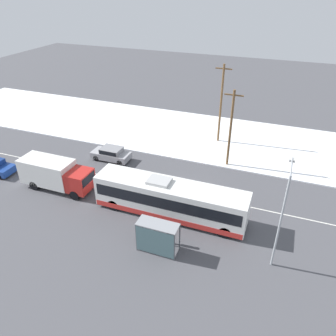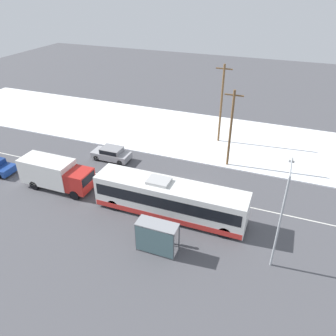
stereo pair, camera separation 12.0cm
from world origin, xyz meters
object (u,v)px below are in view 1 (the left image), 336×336
(bus_shelter, at_px, (156,234))
(box_truck, at_px, (55,173))
(sedan_car, at_px, (111,153))
(utility_pole_snowlot, at_px, (221,103))
(streetlamp, at_px, (283,206))
(city_bus, at_px, (170,199))
(pedestrian_at_stop, at_px, (171,232))
(utility_pole_roadside, at_px, (231,128))

(bus_shelter, bearing_deg, box_truck, 159.76)
(sedan_car, relative_size, utility_pole_snowlot, 0.46)
(utility_pole_snowlot, bearing_deg, box_truck, -127.64)
(box_truck, height_order, streetlamp, streetlamp)
(sedan_car, distance_m, streetlamp, 19.86)
(utility_pole_snowlot, bearing_deg, city_bus, -91.73)
(pedestrian_at_stop, bearing_deg, utility_pole_snowlot, 92.60)
(bus_shelter, relative_size, streetlamp, 0.41)
(pedestrian_at_stop, distance_m, bus_shelter, 1.51)
(bus_shelter, relative_size, utility_pole_roadside, 0.37)
(streetlamp, height_order, utility_pole_roadside, utility_pole_roadside)
(city_bus, xyz_separation_m, bus_shelter, (0.65, -4.40, 0.13))
(box_truck, distance_m, utility_pole_snowlot, 19.28)
(box_truck, height_order, bus_shelter, box_truck)
(utility_pole_snowlot, bearing_deg, utility_pole_roadside, -67.11)
(sedan_car, height_order, bus_shelter, bus_shelter)
(city_bus, xyz_separation_m, sedan_car, (-9.12, 6.49, -0.77))
(city_bus, distance_m, sedan_car, 11.22)
(streetlamp, distance_m, utility_pole_roadside, 13.15)
(utility_pole_roadside, bearing_deg, pedestrian_at_stop, -96.12)
(pedestrian_at_stop, xyz_separation_m, bus_shelter, (-0.63, -1.22, 0.62))
(sedan_car, xyz_separation_m, utility_pole_roadside, (11.79, 3.28, 3.41))
(pedestrian_at_stop, distance_m, streetlamp, 8.02)
(bus_shelter, bearing_deg, sedan_car, 131.90)
(streetlamp, bearing_deg, bus_shelter, -163.21)
(pedestrian_at_stop, distance_m, utility_pole_roadside, 13.39)
(box_truck, bearing_deg, utility_pole_roadside, 35.37)
(pedestrian_at_stop, xyz_separation_m, utility_pole_snowlot, (-0.83, 18.19, 3.66))
(pedestrian_at_stop, height_order, utility_pole_roadside, utility_pole_roadside)
(box_truck, xyz_separation_m, bus_shelter, (11.81, -4.35, 0.11))
(box_truck, bearing_deg, city_bus, 0.23)
(streetlamp, xyz_separation_m, utility_pole_roadside, (-5.73, 11.83, -0.39))
(sedan_car, relative_size, streetlamp, 0.58)
(utility_pole_snowlot, bearing_deg, pedestrian_at_stop, -87.40)
(city_bus, xyz_separation_m, streetlamp, (8.40, -2.06, 3.03))
(sedan_car, bearing_deg, city_bus, 144.56)
(pedestrian_at_stop, bearing_deg, sedan_car, 137.10)
(utility_pole_roadside, bearing_deg, city_bus, -105.27)
(city_bus, xyz_separation_m, utility_pole_snowlot, (0.45, 15.01, 3.17))
(utility_pole_roadside, relative_size, utility_pole_snowlot, 0.88)
(city_bus, distance_m, utility_pole_snowlot, 15.35)
(box_truck, relative_size, bus_shelter, 2.33)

